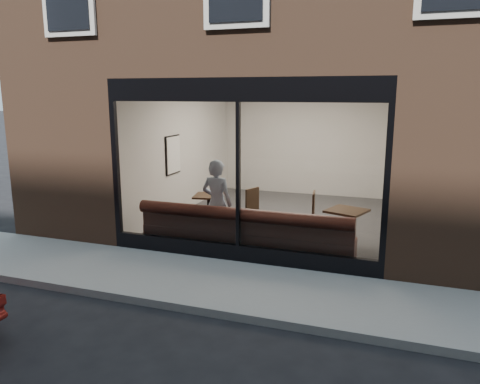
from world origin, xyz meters
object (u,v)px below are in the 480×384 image
(person, at_px, (217,204))
(cafe_table_right, at_px, (347,211))
(cafe_table_left, at_px, (209,196))
(banquette, at_px, (245,242))
(cafe_chair_left, at_px, (246,219))
(cafe_chair_right, at_px, (304,225))

(person, xyz_separation_m, cafe_table_right, (2.38, 0.73, -0.12))
(cafe_table_left, bearing_deg, banquette, -45.57)
(person, xyz_separation_m, cafe_table_left, (-0.63, 1.08, -0.12))
(cafe_table_right, bearing_deg, cafe_chair_left, 165.86)
(banquette, xyz_separation_m, cafe_table_left, (-1.29, 1.32, 0.52))
(cafe_table_left, bearing_deg, cafe_chair_left, 14.95)
(cafe_table_left, bearing_deg, cafe_table_right, -6.67)
(cafe_table_left, distance_m, cafe_chair_left, 0.95)
(banquette, xyz_separation_m, cafe_chair_left, (-0.51, 1.53, 0.01))
(cafe_table_left, xyz_separation_m, cafe_table_right, (3.01, -0.35, 0.00))
(person, bearing_deg, banquette, 166.69)
(cafe_chair_left, bearing_deg, cafe_table_right, -171.57)
(person, xyz_separation_m, cafe_chair_left, (0.15, 1.29, -0.62))
(cafe_table_left, distance_m, cafe_table_right, 3.03)
(banquette, bearing_deg, cafe_chair_left, 108.46)
(person, distance_m, cafe_table_right, 2.49)
(cafe_table_right, xyz_separation_m, cafe_chair_right, (-0.92, 0.50, -0.50))
(cafe_chair_right, bearing_deg, cafe_table_right, 143.75)
(person, distance_m, cafe_chair_right, 2.00)
(cafe_table_right, height_order, cafe_chair_right, cafe_table_right)
(banquette, relative_size, cafe_table_right, 5.92)
(cafe_table_left, relative_size, cafe_chair_right, 1.30)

